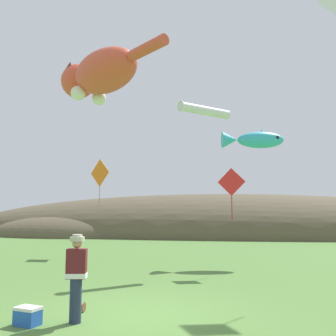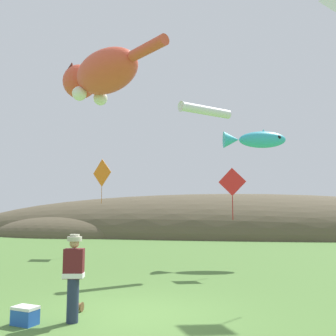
{
  "view_description": "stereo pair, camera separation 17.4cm",
  "coord_description": "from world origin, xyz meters",
  "px_view_note": "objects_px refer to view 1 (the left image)",
  "views": [
    {
      "loc": [
        2.21,
        -8.24,
        2.23
      ],
      "look_at": [
        0.0,
        4.0,
        3.71
      ],
      "focal_mm": 40.0,
      "sensor_mm": 36.0,
      "label": 1
    },
    {
      "loc": [
        2.38,
        -8.21,
        2.23
      ],
      "look_at": [
        0.0,
        4.0,
        3.71
      ],
      "focal_mm": 40.0,
      "sensor_mm": 36.0,
      "label": 2
    }
  ],
  "objects_px": {
    "kite_fish_windsock": "(254,140)",
    "kite_diamond_orange": "(100,173)",
    "picnic_cooler": "(28,316)",
    "kite_tube_streamer": "(204,111)",
    "kite_giant_cat": "(99,75)",
    "kite_spool": "(82,307)",
    "kite_diamond_red": "(231,182)",
    "festival_attendant": "(76,275)"
  },
  "relations": [
    {
      "from": "kite_spool",
      "to": "kite_tube_streamer",
      "type": "xyz_separation_m",
      "value": [
        2.28,
        6.62,
        6.24
      ]
    },
    {
      "from": "picnic_cooler",
      "to": "kite_fish_windsock",
      "type": "bearing_deg",
      "value": 64.98
    },
    {
      "from": "festival_attendant",
      "to": "kite_fish_windsock",
      "type": "bearing_deg",
      "value": 68.28
    },
    {
      "from": "festival_attendant",
      "to": "kite_giant_cat",
      "type": "height_order",
      "value": "kite_giant_cat"
    },
    {
      "from": "kite_diamond_red",
      "to": "kite_fish_windsock",
      "type": "bearing_deg",
      "value": 73.17
    },
    {
      "from": "kite_fish_windsock",
      "to": "kite_diamond_orange",
      "type": "relative_size",
      "value": 1.25
    },
    {
      "from": "festival_attendant",
      "to": "kite_spool",
      "type": "xyz_separation_m",
      "value": [
        -0.21,
        0.81,
        -0.85
      ]
    },
    {
      "from": "kite_spool",
      "to": "kite_giant_cat",
      "type": "bearing_deg",
      "value": 108.95
    },
    {
      "from": "picnic_cooler",
      "to": "kite_tube_streamer",
      "type": "bearing_deg",
      "value": 69.26
    },
    {
      "from": "kite_spool",
      "to": "kite_diamond_orange",
      "type": "height_order",
      "value": "kite_diamond_orange"
    },
    {
      "from": "picnic_cooler",
      "to": "kite_tube_streamer",
      "type": "xyz_separation_m",
      "value": [
        2.93,
        7.75,
        6.17
      ]
    },
    {
      "from": "kite_fish_windsock",
      "to": "kite_spool",
      "type": "bearing_deg",
      "value": -114.4
    },
    {
      "from": "kite_diamond_orange",
      "to": "festival_attendant",
      "type": "bearing_deg",
      "value": -71.37
    },
    {
      "from": "festival_attendant",
      "to": "kite_fish_windsock",
      "type": "distance_m",
      "value": 12.17
    },
    {
      "from": "kite_spool",
      "to": "kite_giant_cat",
      "type": "relative_size",
      "value": 0.04
    },
    {
      "from": "picnic_cooler",
      "to": "kite_fish_windsock",
      "type": "relative_size",
      "value": 0.18
    },
    {
      "from": "kite_giant_cat",
      "to": "kite_fish_windsock",
      "type": "relative_size",
      "value": 1.91
    },
    {
      "from": "picnic_cooler",
      "to": "kite_diamond_red",
      "type": "height_order",
      "value": "kite_diamond_red"
    },
    {
      "from": "picnic_cooler",
      "to": "kite_diamond_orange",
      "type": "height_order",
      "value": "kite_diamond_orange"
    },
    {
      "from": "kite_spool",
      "to": "kite_diamond_orange",
      "type": "distance_m",
      "value": 12.26
    },
    {
      "from": "kite_diamond_orange",
      "to": "kite_diamond_red",
      "type": "relative_size",
      "value": 1.23
    },
    {
      "from": "kite_giant_cat",
      "to": "kite_diamond_orange",
      "type": "height_order",
      "value": "kite_giant_cat"
    },
    {
      "from": "festival_attendant",
      "to": "kite_tube_streamer",
      "type": "relative_size",
      "value": 0.86
    },
    {
      "from": "picnic_cooler",
      "to": "kite_fish_windsock",
      "type": "distance_m",
      "value": 13.06
    },
    {
      "from": "picnic_cooler",
      "to": "kite_diamond_red",
      "type": "distance_m",
      "value": 8.9
    },
    {
      "from": "festival_attendant",
      "to": "kite_diamond_red",
      "type": "bearing_deg",
      "value": 65.98
    },
    {
      "from": "festival_attendant",
      "to": "picnic_cooler",
      "type": "height_order",
      "value": "festival_attendant"
    },
    {
      "from": "kite_diamond_red",
      "to": "kite_spool",
      "type": "bearing_deg",
      "value": -118.29
    },
    {
      "from": "kite_tube_streamer",
      "to": "kite_diamond_red",
      "type": "bearing_deg",
      "value": -23.35
    },
    {
      "from": "kite_giant_cat",
      "to": "kite_diamond_red",
      "type": "height_order",
      "value": "kite_giant_cat"
    },
    {
      "from": "picnic_cooler",
      "to": "kite_tube_streamer",
      "type": "height_order",
      "value": "kite_tube_streamer"
    },
    {
      "from": "kite_giant_cat",
      "to": "kite_diamond_orange",
      "type": "distance_m",
      "value": 5.92
    },
    {
      "from": "festival_attendant",
      "to": "kite_tube_streamer",
      "type": "bearing_deg",
      "value": 74.42
    },
    {
      "from": "kite_spool",
      "to": "kite_diamond_orange",
      "type": "xyz_separation_m",
      "value": [
        -3.73,
        10.88,
        4.23
      ]
    },
    {
      "from": "kite_giant_cat",
      "to": "kite_tube_streamer",
      "type": "bearing_deg",
      "value": 0.37
    },
    {
      "from": "picnic_cooler",
      "to": "kite_diamond_orange",
      "type": "relative_size",
      "value": 0.23
    },
    {
      "from": "picnic_cooler",
      "to": "kite_diamond_red",
      "type": "bearing_deg",
      "value": 61.44
    },
    {
      "from": "kite_tube_streamer",
      "to": "kite_fish_windsock",
      "type": "bearing_deg",
      "value": 55.23
    },
    {
      "from": "picnic_cooler",
      "to": "kite_diamond_orange",
      "type": "bearing_deg",
      "value": 104.38
    },
    {
      "from": "festival_attendant",
      "to": "picnic_cooler",
      "type": "relative_size",
      "value": 3.23
    },
    {
      "from": "kite_tube_streamer",
      "to": "kite_diamond_orange",
      "type": "height_order",
      "value": "kite_tube_streamer"
    },
    {
      "from": "festival_attendant",
      "to": "picnic_cooler",
      "type": "distance_m",
      "value": 1.2
    }
  ]
}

